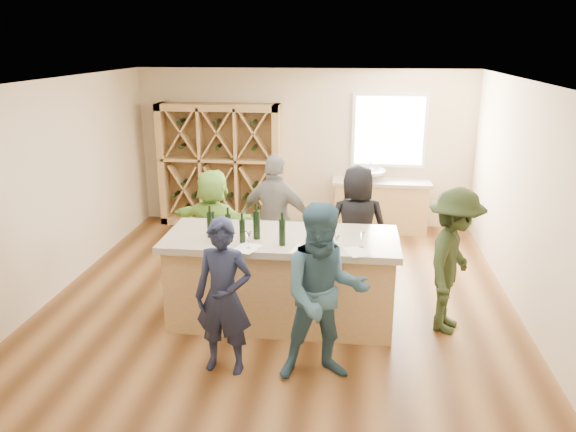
# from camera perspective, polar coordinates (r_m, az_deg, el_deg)

# --- Properties ---
(floor) EXTENTS (6.00, 7.00, 0.10)m
(floor) POSITION_cam_1_polar(r_m,az_deg,el_deg) (7.33, -0.97, -9.43)
(floor) COLOR brown
(floor) RESTS_ON ground
(ceiling) EXTENTS (6.00, 7.00, 0.10)m
(ceiling) POSITION_cam_1_polar(r_m,az_deg,el_deg) (6.55, -1.10, 13.83)
(ceiling) COLOR white
(ceiling) RESTS_ON ground
(wall_back) EXTENTS (6.00, 0.10, 2.80)m
(wall_back) POSITION_cam_1_polar(r_m,az_deg,el_deg) (10.24, 1.64, 6.95)
(wall_back) COLOR beige
(wall_back) RESTS_ON ground
(wall_front) EXTENTS (6.00, 0.10, 2.80)m
(wall_front) POSITION_cam_1_polar(r_m,az_deg,el_deg) (3.58, -8.89, -14.13)
(wall_front) COLOR beige
(wall_front) RESTS_ON ground
(wall_left) EXTENTS (0.10, 7.00, 2.80)m
(wall_left) POSITION_cam_1_polar(r_m,az_deg,el_deg) (7.81, -23.83, 2.12)
(wall_left) COLOR beige
(wall_left) RESTS_ON ground
(wall_right) EXTENTS (0.10, 7.00, 2.80)m
(wall_right) POSITION_cam_1_polar(r_m,az_deg,el_deg) (7.08, 24.24, 0.61)
(wall_right) COLOR beige
(wall_right) RESTS_ON ground
(window_frame) EXTENTS (1.30, 0.06, 1.30)m
(window_frame) POSITION_cam_1_polar(r_m,az_deg,el_deg) (10.08, 10.24, 8.54)
(window_frame) COLOR white
(window_frame) RESTS_ON wall_back
(window_pane) EXTENTS (1.18, 0.01, 1.18)m
(window_pane) POSITION_cam_1_polar(r_m,az_deg,el_deg) (10.05, 10.25, 8.51)
(window_pane) COLOR white
(window_pane) RESTS_ON wall_back
(wine_rack) EXTENTS (2.20, 0.45, 2.20)m
(wine_rack) POSITION_cam_1_polar(r_m,az_deg,el_deg) (10.27, -6.91, 5.15)
(wine_rack) COLOR tan
(wine_rack) RESTS_ON floor
(back_counter_base) EXTENTS (1.60, 0.58, 0.86)m
(back_counter_base) POSITION_cam_1_polar(r_m,az_deg,el_deg) (10.10, 9.35, 0.91)
(back_counter_base) COLOR tan
(back_counter_base) RESTS_ON floor
(back_counter_top) EXTENTS (1.70, 0.62, 0.06)m
(back_counter_top) POSITION_cam_1_polar(r_m,az_deg,el_deg) (9.98, 9.48, 3.44)
(back_counter_top) COLOR #A89E89
(back_counter_top) RESTS_ON back_counter_base
(sink) EXTENTS (0.54, 0.54, 0.19)m
(sink) POSITION_cam_1_polar(r_m,az_deg,el_deg) (9.94, 8.36, 4.18)
(sink) COLOR silver
(sink) RESTS_ON back_counter_top
(faucet) EXTENTS (0.02, 0.02, 0.30)m
(faucet) POSITION_cam_1_polar(r_m,az_deg,el_deg) (10.10, 8.36, 4.72)
(faucet) COLOR silver
(faucet) RESTS_ON back_counter_top
(tasting_counter_base) EXTENTS (2.60, 1.00, 1.00)m
(tasting_counter_base) POSITION_cam_1_polar(r_m,az_deg,el_deg) (6.76, -0.67, -6.68)
(tasting_counter_base) COLOR tan
(tasting_counter_base) RESTS_ON floor
(tasting_counter_top) EXTENTS (2.72, 1.12, 0.08)m
(tasting_counter_top) POSITION_cam_1_polar(r_m,az_deg,el_deg) (6.56, -0.69, -2.37)
(tasting_counter_top) COLOR #A89E89
(tasting_counter_top) RESTS_ON tasting_counter_base
(wine_bottle_a) EXTENTS (0.08, 0.08, 0.30)m
(wine_bottle_a) POSITION_cam_1_polar(r_m,az_deg,el_deg) (6.53, -7.92, -0.89)
(wine_bottle_a) COLOR black
(wine_bottle_a) RESTS_ON tasting_counter_top
(wine_bottle_b) EXTENTS (0.08, 0.08, 0.28)m
(wine_bottle_b) POSITION_cam_1_polar(r_m,az_deg,el_deg) (6.35, -7.54, -1.46)
(wine_bottle_b) COLOR black
(wine_bottle_b) RESTS_ON tasting_counter_top
(wine_bottle_c) EXTENTS (0.09, 0.09, 0.27)m
(wine_bottle_c) POSITION_cam_1_polar(r_m,az_deg,el_deg) (6.51, -6.09, -0.98)
(wine_bottle_c) COLOR black
(wine_bottle_c) RESTS_ON tasting_counter_top
(wine_bottle_d) EXTENTS (0.08, 0.08, 0.26)m
(wine_bottle_d) POSITION_cam_1_polar(r_m,az_deg,el_deg) (6.32, -4.66, -1.55)
(wine_bottle_d) COLOR black
(wine_bottle_d) RESTS_ON tasting_counter_top
(wine_bottle_e) EXTENTS (0.11, 0.11, 0.33)m
(wine_bottle_e) POSITION_cam_1_polar(r_m,az_deg,el_deg) (6.41, -3.21, -0.90)
(wine_bottle_e) COLOR black
(wine_bottle_e) RESTS_ON tasting_counter_top
(wine_glass_a) EXTENTS (0.09, 0.09, 0.20)m
(wine_glass_a) POSITION_cam_1_polar(r_m,az_deg,el_deg) (6.15, -4.04, -2.42)
(wine_glass_a) COLOR white
(wine_glass_a) RESTS_ON tasting_counter_top
(wine_glass_c) EXTENTS (0.07, 0.07, 0.17)m
(wine_glass_c) POSITION_cam_1_polar(r_m,az_deg,el_deg) (6.06, 4.91, -2.87)
(wine_glass_c) COLOR white
(wine_glass_c) RESTS_ON tasting_counter_top
(wine_glass_d) EXTENTS (0.07, 0.07, 0.17)m
(wine_glass_d) POSITION_cam_1_polar(r_m,az_deg,el_deg) (6.32, 3.59, -1.99)
(wine_glass_d) COLOR white
(wine_glass_d) RESTS_ON tasting_counter_top
(wine_glass_e) EXTENTS (0.07, 0.07, 0.17)m
(wine_glass_e) POSITION_cam_1_polar(r_m,az_deg,el_deg) (6.21, 7.48, -2.46)
(wine_glass_e) COLOR white
(wine_glass_e) RESTS_ON tasting_counter_top
(tasting_menu_a) EXTENTS (0.32, 0.37, 0.00)m
(tasting_menu_a) POSITION_cam_1_polar(r_m,az_deg,el_deg) (6.18, -4.23, -3.27)
(tasting_menu_a) COLOR white
(tasting_menu_a) RESTS_ON tasting_counter_top
(tasting_menu_b) EXTENTS (0.27, 0.32, 0.00)m
(tasting_menu_b) POSITION_cam_1_polar(r_m,az_deg,el_deg) (6.13, 1.47, -3.41)
(tasting_menu_b) COLOR white
(tasting_menu_b) RESTS_ON tasting_counter_top
(tasting_menu_c) EXTENTS (0.32, 0.37, 0.00)m
(tasting_menu_c) POSITION_cam_1_polar(r_m,az_deg,el_deg) (6.11, 7.06, -3.62)
(tasting_menu_c) COLOR white
(tasting_menu_c) RESTS_ON tasting_counter_top
(person_near_left) EXTENTS (0.64, 0.50, 1.63)m
(person_near_left) POSITION_cam_1_polar(r_m,az_deg,el_deg) (5.69, -6.55, -8.16)
(person_near_left) COLOR #191E38
(person_near_left) RESTS_ON floor
(person_near_right) EXTENTS (0.97, 0.66, 1.82)m
(person_near_right) POSITION_cam_1_polar(r_m,az_deg,el_deg) (5.50, 3.70, -7.91)
(person_near_right) COLOR #335972
(person_near_right) RESTS_ON floor
(person_server) EXTENTS (0.88, 1.21, 1.71)m
(person_server) POSITION_cam_1_polar(r_m,az_deg,el_deg) (6.68, 16.41, -4.42)
(person_server) COLOR #263319
(person_server) RESTS_ON floor
(person_far_mid) EXTENTS (1.17, 0.80, 1.83)m
(person_far_mid) POSITION_cam_1_polar(r_m,az_deg,el_deg) (7.63, -1.20, -0.50)
(person_far_mid) COLOR slate
(person_far_mid) RESTS_ON floor
(person_far_right) EXTENTS (0.89, 0.64, 1.70)m
(person_far_right) POSITION_cam_1_polar(r_m,az_deg,el_deg) (7.63, 7.01, -1.16)
(person_far_right) COLOR black
(person_far_right) RESTS_ON floor
(person_far_left) EXTENTS (1.56, 0.93, 1.59)m
(person_far_left) POSITION_cam_1_polar(r_m,az_deg,el_deg) (7.93, -7.51, -0.87)
(person_far_left) COLOR #8CC64C
(person_far_left) RESTS_ON floor
(wine_bottle_f) EXTENTS (0.07, 0.07, 0.30)m
(wine_bottle_f) POSITION_cam_1_polar(r_m,az_deg,el_deg) (6.21, -0.59, -1.67)
(wine_bottle_f) COLOR black
(wine_bottle_f) RESTS_ON tasting_counter_top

